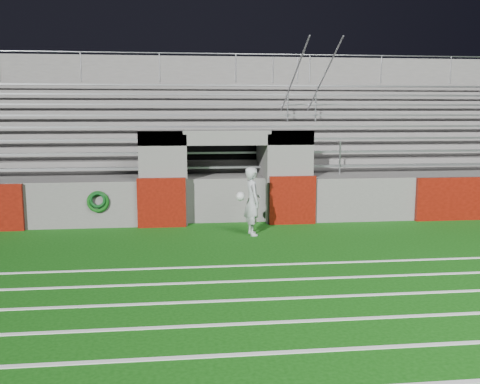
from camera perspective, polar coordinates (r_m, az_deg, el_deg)
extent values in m
plane|color=#0F4A0C|center=(11.91, 0.04, -6.53)|extent=(90.00, 90.00, 0.00)
cube|color=white|center=(7.25, 4.82, -16.67)|extent=(28.00, 0.09, 0.01)
cube|color=white|center=(8.15, 3.39, -13.72)|extent=(28.00, 0.09, 0.01)
cube|color=white|center=(9.07, 2.28, -11.36)|extent=(28.00, 0.09, 0.01)
cube|color=white|center=(10.00, 1.38, -9.44)|extent=(28.00, 0.09, 0.01)
cube|color=white|center=(10.95, 0.65, -7.84)|extent=(28.00, 0.09, 0.01)
cube|color=#565452|center=(15.04, -8.35, 1.57)|extent=(1.20, 1.00, 2.60)
cube|color=#565452|center=(15.35, 5.21, 1.77)|extent=(1.20, 1.00, 2.60)
cube|color=black|center=(16.78, -2.02, 2.19)|extent=(2.60, 0.20, 2.50)
cube|color=#565452|center=(15.63, -5.90, 1.69)|extent=(0.10, 2.20, 2.50)
cube|color=#565452|center=(15.83, 2.46, 1.81)|extent=(0.10, 2.20, 2.50)
cube|color=#565452|center=(15.00, -1.51, 5.86)|extent=(4.80, 1.00, 0.40)
cube|color=#565452|center=(18.92, -2.54, 2.59)|extent=(26.00, 8.00, 0.20)
cube|color=#565452|center=(18.99, -2.53, 0.72)|extent=(26.00, 8.00, 1.05)
cube|color=#4D0D06|center=(14.58, -8.36, -1.13)|extent=(1.30, 0.15, 1.35)
cube|color=#4D0D06|center=(14.90, 5.61, -0.87)|extent=(1.30, 0.15, 1.35)
cube|color=#4D0D06|center=(16.55, 21.73, -0.68)|extent=(2.20, 0.15, 1.25)
cube|color=gray|center=(15.99, -1.80, 2.67)|extent=(23.00, 0.28, 0.06)
cube|color=#565452|center=(16.83, -2.04, 2.86)|extent=(24.00, 0.75, 0.38)
cube|color=gray|center=(16.70, -2.02, 4.23)|extent=(23.00, 0.28, 0.06)
cube|color=#565452|center=(17.56, -2.24, 3.71)|extent=(24.00, 0.75, 0.76)
cube|color=gray|center=(17.42, -2.23, 5.65)|extent=(23.00, 0.28, 0.06)
cube|color=#565452|center=(18.29, -2.42, 4.50)|extent=(24.00, 0.75, 1.14)
cube|color=gray|center=(18.16, -2.42, 6.97)|extent=(23.00, 0.28, 0.06)
cube|color=#565452|center=(19.03, -2.59, 5.22)|extent=(24.00, 0.75, 1.52)
cube|color=gray|center=(18.90, -2.59, 8.18)|extent=(23.00, 0.28, 0.06)
cube|color=#565452|center=(19.76, -2.75, 5.89)|extent=(24.00, 0.75, 1.90)
cube|color=gray|center=(19.65, -2.76, 9.29)|extent=(23.00, 0.28, 0.06)
cube|color=#565452|center=(20.51, -2.90, 6.52)|extent=(24.00, 0.75, 2.28)
cube|color=gray|center=(20.40, -2.91, 10.33)|extent=(23.00, 0.28, 0.06)
cube|color=#565452|center=(21.25, -3.03, 7.10)|extent=(24.00, 0.75, 2.66)
cube|color=gray|center=(21.17, -3.05, 11.29)|extent=(23.00, 0.28, 0.06)
cube|color=#565452|center=(21.92, -3.15, 7.31)|extent=(26.00, 0.60, 5.29)
cylinder|color=#A5A8AD|center=(16.09, 7.20, 3.65)|extent=(0.05, 0.05, 1.00)
cylinder|color=#A5A8AD|center=(18.97, 5.11, 9.00)|extent=(0.05, 0.05, 1.00)
cylinder|color=#A5A8AD|center=(21.98, 3.54, 12.90)|extent=(0.05, 0.05, 1.00)
cylinder|color=#A5A8AD|center=(18.98, 5.13, 10.51)|extent=(0.05, 6.02, 3.08)
cylinder|color=#A5A8AD|center=(16.36, 10.61, 3.65)|extent=(0.05, 0.05, 1.00)
cylinder|color=#A5A8AD|center=(19.19, 8.07, 8.94)|extent=(0.05, 0.05, 1.00)
cylinder|color=#A5A8AD|center=(22.18, 6.15, 12.83)|extent=(0.05, 0.05, 1.00)
cylinder|color=#A5A8AD|center=(19.21, 8.10, 10.43)|extent=(0.05, 6.02, 3.08)
cylinder|color=#A5A8AD|center=(21.96, -16.62, 12.71)|extent=(0.05, 0.05, 1.10)
cylinder|color=#A5A8AD|center=(21.66, -8.57, 13.02)|extent=(0.05, 0.05, 1.10)
cylinder|color=#A5A8AD|center=(21.77, -0.45, 13.09)|extent=(0.05, 0.05, 1.10)
cylinder|color=#A5A8AD|center=(22.29, 7.44, 12.91)|extent=(0.05, 0.05, 1.10)
cylinder|color=#A5A8AD|center=(23.20, 14.83, 12.53)|extent=(0.05, 0.05, 1.10)
cylinder|color=#A5A8AD|center=(24.43, 21.54, 12.01)|extent=(0.05, 0.05, 1.10)
cylinder|color=#A5A8AD|center=(21.74, -3.16, 14.54)|extent=(24.00, 0.05, 0.05)
imported|color=#9FA5A8|center=(13.50, 1.34, -0.98)|extent=(0.49, 0.68, 1.73)
sphere|color=silver|center=(13.13, 0.04, -0.46)|extent=(0.23, 0.23, 0.23)
torus|color=#0D4510|center=(14.72, -14.91, -1.02)|extent=(0.59, 0.11, 0.59)
torus|color=#0B3B14|center=(14.67, -14.95, -0.82)|extent=(0.44, 0.08, 0.44)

